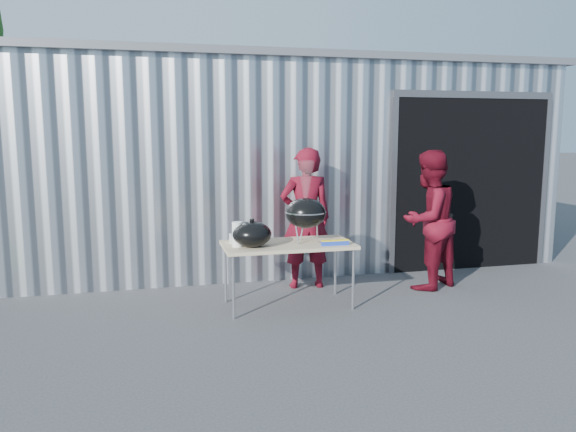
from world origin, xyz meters
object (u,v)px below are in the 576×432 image
object	(u,v)px
kettle_grill	(306,207)
person_bystander	(428,220)
folding_table	(288,247)
person_cook	(306,218)

from	to	relation	value
kettle_grill	person_bystander	size ratio (longest dim) A/B	0.53
person_bystander	kettle_grill	bearing A→B (deg)	-15.86
folding_table	person_bystander	bearing A→B (deg)	9.19
person_cook	person_bystander	xyz separation A→B (m)	(1.52, -0.42, -0.02)
person_bystander	person_cook	bearing A→B (deg)	-41.67
folding_table	person_bystander	distance (m)	1.98
kettle_grill	folding_table	bearing A→B (deg)	179.43
person_bystander	folding_table	bearing A→B (deg)	-17.01
folding_table	person_cook	xyz separation A→B (m)	(0.42, 0.74, 0.20)
folding_table	person_cook	bearing A→B (deg)	60.27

